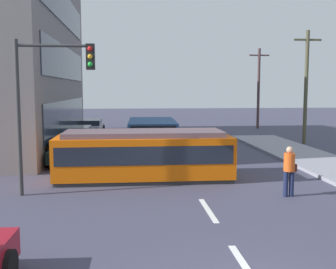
# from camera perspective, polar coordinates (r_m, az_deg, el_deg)

# --- Properties ---
(ground_plane) EXTENTS (120.00, 120.00, 0.00)m
(ground_plane) POSITION_cam_1_polar(r_m,az_deg,el_deg) (16.23, 2.87, -6.34)
(ground_plane) COLOR #3E3D51
(lane_stripe_1) EXTENTS (0.16, 2.40, 0.01)m
(lane_stripe_1) POSITION_cam_1_polar(r_m,az_deg,el_deg) (8.76, 10.77, -17.68)
(lane_stripe_1) COLOR silver
(lane_stripe_1) RESTS_ON ground
(lane_stripe_2) EXTENTS (0.16, 2.40, 0.01)m
(lane_stripe_2) POSITION_cam_1_polar(r_m,az_deg,el_deg) (12.41, 5.56, -10.32)
(lane_stripe_2) COLOR silver
(lane_stripe_2) RESTS_ON ground
(lane_stripe_3) EXTENTS (0.16, 2.40, 0.01)m
(lane_stripe_3) POSITION_cam_1_polar(r_m,az_deg,el_deg) (22.53, 0.51, -2.75)
(lane_stripe_3) COLOR silver
(lane_stripe_3) RESTS_ON ground
(lane_stripe_4) EXTENTS (0.16, 2.40, 0.01)m
(lane_stripe_4) POSITION_cam_1_polar(r_m,az_deg,el_deg) (28.45, -0.73, -0.86)
(lane_stripe_4) COLOR silver
(lane_stripe_4) RESTS_ON ground
(streetcar_tram) EXTENTS (6.83, 2.57, 1.92)m
(streetcar_tram) POSITION_cam_1_polar(r_m,az_deg,el_deg) (16.34, -3.33, -2.72)
(streetcar_tram) COLOR #E25908
(streetcar_tram) RESTS_ON ground
(city_bus) EXTENTS (2.68, 5.21, 1.85)m
(city_bus) POSITION_cam_1_polar(r_m,az_deg,el_deg) (22.71, -2.21, -0.01)
(city_bus) COLOR #264C84
(city_bus) RESTS_ON ground
(pedestrian_crossing) EXTENTS (0.46, 0.36, 1.67)m
(pedestrian_crossing) POSITION_cam_1_polar(r_m,az_deg,el_deg) (14.24, 16.36, -4.50)
(pedestrian_crossing) COLOR #192142
(pedestrian_crossing) RESTS_ON ground
(parked_sedan_mid) EXTENTS (2.09, 4.11, 1.19)m
(parked_sedan_mid) POSITION_cam_1_polar(r_m,az_deg,el_deg) (20.50, -13.21, -2.08)
(parked_sedan_mid) COLOR black
(parked_sedan_mid) RESTS_ON ground
(parked_sedan_far) EXTENTS (1.97, 4.33, 1.19)m
(parked_sedan_far) POSITION_cam_1_polar(r_m,az_deg,el_deg) (26.83, -12.40, -0.11)
(parked_sedan_far) COLOR #B1B9D5
(parked_sedan_far) RESTS_ON ground
(parked_sedan_furthest) EXTENTS (2.03, 4.49, 1.19)m
(parked_sedan_furthest) POSITION_cam_1_polar(r_m,az_deg,el_deg) (32.74, -10.63, 1.06)
(parked_sedan_furthest) COLOR #B8B2BC
(parked_sedan_furthest) RESTS_ON ground
(traffic_light_mast) EXTENTS (2.58, 0.33, 5.15)m
(traffic_light_mast) POSITION_cam_1_polar(r_m,az_deg,el_deg) (14.20, -16.14, 6.19)
(traffic_light_mast) COLOR #333333
(traffic_light_mast) RESTS_ON ground
(utility_pole_mid) EXTENTS (1.80, 0.24, 7.27)m
(utility_pole_mid) POSITION_cam_1_polar(r_m,az_deg,el_deg) (28.32, 18.47, 6.50)
(utility_pole_mid) COLOR #4D4B34
(utility_pole_mid) RESTS_ON ground
(utility_pole_far) EXTENTS (1.80, 0.24, 7.12)m
(utility_pole_far) POSITION_cam_1_polar(r_m,az_deg,el_deg) (38.07, 12.36, 6.43)
(utility_pole_far) COLOR #4B3436
(utility_pole_far) RESTS_ON ground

